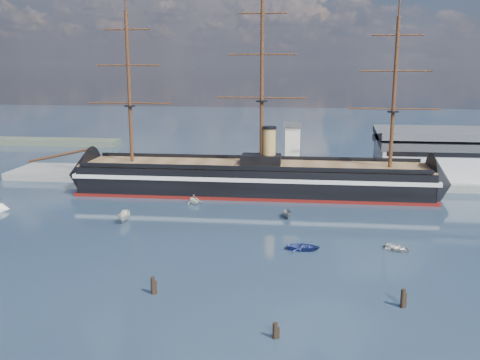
# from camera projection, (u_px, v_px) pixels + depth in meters

# --- Properties ---
(ground) EXTENTS (600.00, 600.00, 0.00)m
(ground) POSITION_uv_depth(u_px,v_px,m) (274.00, 216.00, 117.95)
(ground) COLOR #1F2D3E
(ground) RESTS_ON ground
(quay) EXTENTS (180.00, 18.00, 2.00)m
(quay) POSITION_uv_depth(u_px,v_px,m) (317.00, 182.00, 151.66)
(quay) COLOR slate
(quay) RESTS_ON ground
(quay_tower) EXTENTS (5.00, 5.00, 15.00)m
(quay_tower) POSITION_uv_depth(u_px,v_px,m) (293.00, 149.00, 147.52)
(quay_tower) COLOR silver
(quay_tower) RESTS_ON ground
(warship) EXTENTS (112.94, 16.99, 53.94)m
(warship) POSITION_uv_depth(u_px,v_px,m) (247.00, 178.00, 137.49)
(warship) COLOR black
(warship) RESTS_ON ground
(motorboat_a) EXTENTS (6.76, 3.10, 2.62)m
(motorboat_a) POSITION_uv_depth(u_px,v_px,m) (125.00, 222.00, 113.66)
(motorboat_a) COLOR beige
(motorboat_a) RESTS_ON ground
(motorboat_b) EXTENTS (1.51, 3.71, 1.72)m
(motorboat_b) POSITION_uv_depth(u_px,v_px,m) (303.00, 250.00, 96.21)
(motorboat_b) COLOR navy
(motorboat_b) RESTS_ON ground
(motorboat_c) EXTENTS (5.33, 2.72, 2.03)m
(motorboat_c) POSITION_uv_depth(u_px,v_px,m) (287.00, 218.00, 116.22)
(motorboat_c) COLOR slate
(motorboat_c) RESTS_ON ground
(motorboat_d) EXTENTS (7.20, 6.53, 2.50)m
(motorboat_d) POSITION_uv_depth(u_px,v_px,m) (194.00, 204.00, 128.07)
(motorboat_d) COLOR white
(motorboat_d) RESTS_ON ground
(motorboat_e) EXTENTS (2.96, 3.15, 1.44)m
(motorboat_e) POSITION_uv_depth(u_px,v_px,m) (398.00, 251.00, 96.00)
(motorboat_e) COLOR silver
(motorboat_e) RESTS_ON ground
(piling_near_left) EXTENTS (0.64, 0.64, 3.33)m
(piling_near_left) POSITION_uv_depth(u_px,v_px,m) (153.00, 294.00, 77.88)
(piling_near_left) COLOR black
(piling_near_left) RESTS_ON ground
(piling_near_mid) EXTENTS (0.64, 0.64, 2.73)m
(piling_near_mid) POSITION_uv_depth(u_px,v_px,m) (275.00, 338.00, 65.30)
(piling_near_mid) COLOR black
(piling_near_mid) RESTS_ON ground
(piling_near_right) EXTENTS (0.64, 0.64, 3.38)m
(piling_near_right) POSITION_uv_depth(u_px,v_px,m) (402.00, 307.00, 73.60)
(piling_near_right) COLOR black
(piling_near_right) RESTS_ON ground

